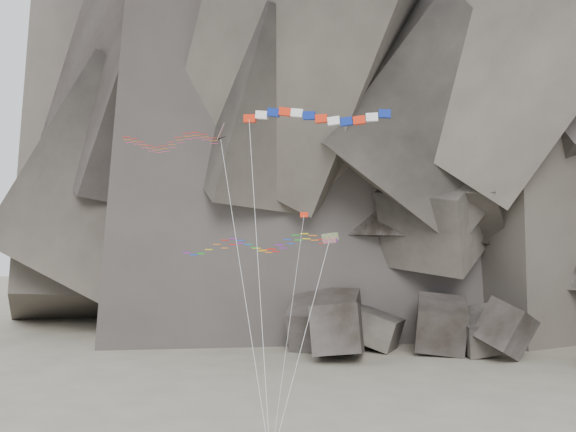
% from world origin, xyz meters
% --- Properties ---
extents(headland, '(110.00, 70.00, 84.00)m').
position_xyz_m(headland, '(0.00, 70.00, 42.00)').
color(headland, '#5D564C').
rests_on(headland, ground).
extents(boulder_field, '(49.86, 17.98, 7.50)m').
position_xyz_m(boulder_field, '(11.30, 35.51, 2.35)').
color(boulder_field, '#47423F').
rests_on(boulder_field, ground).
extents(delta_kite, '(15.30, 11.84, 21.43)m').
position_xyz_m(delta_kite, '(-11.67, 2.99, 21.81)').
color(delta_kite, red).
rests_on(delta_kite, ground).
extents(banner_kite, '(10.12, 8.92, 21.81)m').
position_xyz_m(banner_kite, '(0.61, -0.11, 22.75)').
color(banner_kite, red).
rests_on(banner_kite, ground).
extents(parafoil_kite, '(13.07, 12.85, 13.18)m').
position_xyz_m(parafoil_kite, '(-5.39, 4.35, 13.93)').
color(parafoil_kite, yellow).
rests_on(parafoil_kite, ground).
extents(pennant_kite, '(0.82, 11.29, 14.65)m').
position_xyz_m(pennant_kite, '(-0.85, 1.15, 13.59)').
color(pennant_kite, red).
rests_on(pennant_kite, ground).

